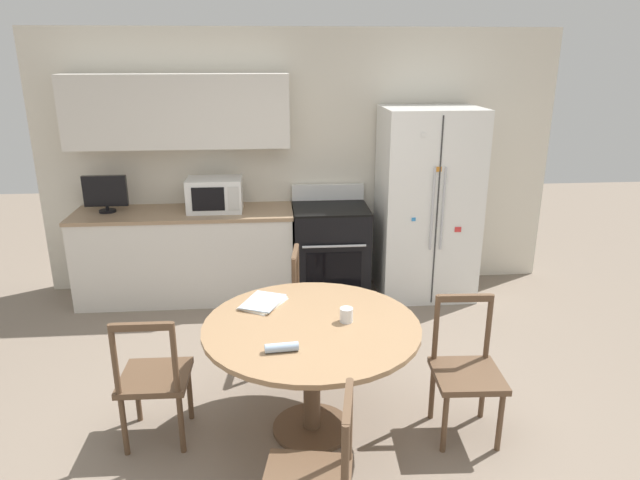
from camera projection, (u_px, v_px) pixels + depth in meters
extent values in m
plane|color=gray|center=(323.00, 433.00, 3.73)|extent=(14.00, 14.00, 0.00)
cube|color=silver|center=(300.00, 162.00, 5.83)|extent=(5.20, 0.10, 2.60)
cube|color=silver|center=(178.00, 111.00, 5.36)|extent=(2.09, 0.34, 0.68)
cube|color=silver|center=(187.00, 257.00, 5.67)|extent=(2.09, 0.62, 0.86)
cube|color=#997A5B|center=(183.00, 213.00, 5.53)|extent=(2.12, 0.64, 0.03)
cube|color=white|center=(427.00, 204.00, 5.64)|extent=(0.93, 0.71, 1.88)
cube|color=#333333|center=(437.00, 214.00, 5.30)|extent=(0.01, 0.01, 1.80)
cylinder|color=silver|center=(432.00, 209.00, 5.27)|extent=(0.02, 0.02, 0.79)
cylinder|color=silver|center=(443.00, 209.00, 5.27)|extent=(0.02, 0.02, 0.79)
cube|color=orange|center=(439.00, 169.00, 5.16)|extent=(0.06, 0.01, 0.04)
cube|color=red|center=(458.00, 230.00, 5.36)|extent=(0.06, 0.01, 0.05)
cube|color=white|center=(424.00, 135.00, 5.05)|extent=(0.05, 0.01, 0.04)
cube|color=#338CD8|center=(414.00, 219.00, 5.29)|extent=(0.04, 0.02, 0.03)
cube|color=black|center=(330.00, 252.00, 5.75)|extent=(0.74, 0.64, 0.90)
cube|color=black|center=(334.00, 272.00, 5.47)|extent=(0.53, 0.01, 0.40)
cylinder|color=silver|center=(334.00, 246.00, 5.36)|extent=(0.60, 0.02, 0.02)
cube|color=black|center=(331.00, 208.00, 5.60)|extent=(0.74, 0.64, 0.02)
cube|color=white|center=(328.00, 192.00, 5.85)|extent=(0.74, 0.06, 0.16)
cube|color=white|center=(215.00, 195.00, 5.50)|extent=(0.52, 0.35, 0.32)
cube|color=black|center=(208.00, 199.00, 5.33)|extent=(0.30, 0.01, 0.22)
cube|color=silver|center=(233.00, 199.00, 5.35)|extent=(0.10, 0.01, 0.23)
cylinder|color=black|center=(108.00, 211.00, 5.50)|extent=(0.16, 0.16, 0.02)
cylinder|color=black|center=(107.00, 208.00, 5.49)|extent=(0.03, 0.03, 0.04)
cube|color=black|center=(105.00, 191.00, 5.44)|extent=(0.41, 0.05, 0.30)
cylinder|color=#997551|center=(312.00, 327.00, 3.53)|extent=(1.36, 1.36, 0.03)
cylinder|color=brown|center=(312.00, 379.00, 3.65)|extent=(0.11, 0.11, 0.71)
cylinder|color=brown|center=(312.00, 427.00, 3.77)|extent=(0.52, 0.52, 0.03)
cylinder|color=brown|center=(345.00, 469.00, 2.44)|extent=(0.04, 0.04, 0.45)
cylinder|color=brown|center=(349.00, 420.00, 2.77)|extent=(0.04, 0.04, 0.45)
cube|color=brown|center=(348.00, 405.00, 2.54)|extent=(0.10, 0.35, 0.04)
cube|color=brown|center=(155.00, 377.00, 3.58)|extent=(0.43, 0.43, 0.04)
cylinder|color=brown|center=(137.00, 394.00, 3.80)|extent=(0.04, 0.04, 0.41)
cylinder|color=brown|center=(190.00, 392.00, 3.82)|extent=(0.04, 0.04, 0.41)
cylinder|color=brown|center=(124.00, 426.00, 3.47)|extent=(0.04, 0.04, 0.41)
cylinder|color=brown|center=(181.00, 424.00, 3.50)|extent=(0.04, 0.04, 0.41)
cylinder|color=brown|center=(115.00, 359.00, 3.31)|extent=(0.04, 0.04, 0.45)
cylinder|color=brown|center=(175.00, 357.00, 3.33)|extent=(0.04, 0.04, 0.45)
cube|color=brown|center=(141.00, 327.00, 3.26)|extent=(0.34, 0.04, 0.04)
cube|color=brown|center=(467.00, 375.00, 3.60)|extent=(0.44, 0.44, 0.04)
cylinder|color=brown|center=(500.00, 422.00, 3.51)|extent=(0.04, 0.04, 0.41)
cylinder|color=brown|center=(445.00, 423.00, 3.50)|extent=(0.04, 0.04, 0.41)
cylinder|color=brown|center=(483.00, 390.00, 3.84)|extent=(0.04, 0.04, 0.41)
cylinder|color=brown|center=(432.00, 391.00, 3.83)|extent=(0.04, 0.04, 0.41)
cylinder|color=brown|center=(489.00, 326.00, 3.71)|extent=(0.04, 0.04, 0.45)
cylinder|color=brown|center=(436.00, 327.00, 3.69)|extent=(0.04, 0.04, 0.45)
cube|color=brown|center=(465.00, 298.00, 3.63)|extent=(0.35, 0.05, 0.04)
cube|color=brown|center=(319.00, 306.00, 4.57)|extent=(0.47, 0.47, 0.04)
cylinder|color=brown|center=(341.00, 322.00, 4.80)|extent=(0.04, 0.04, 0.41)
cylinder|color=brown|center=(341.00, 342.00, 4.47)|extent=(0.04, 0.04, 0.41)
cylinder|color=brown|center=(300.00, 322.00, 4.81)|extent=(0.04, 0.04, 0.41)
cylinder|color=brown|center=(297.00, 342.00, 4.48)|extent=(0.04, 0.04, 0.41)
cylinder|color=brown|center=(297.00, 270.00, 4.66)|extent=(0.04, 0.04, 0.45)
cylinder|color=brown|center=(294.00, 286.00, 4.33)|extent=(0.04, 0.04, 0.45)
cube|color=brown|center=(295.00, 253.00, 4.43)|extent=(0.07, 0.35, 0.04)
cylinder|color=silver|center=(346.00, 315.00, 3.55)|extent=(0.08, 0.08, 0.09)
cylinder|color=beige|center=(346.00, 318.00, 3.56)|extent=(0.07, 0.07, 0.05)
cylinder|color=#A3BCDB|center=(282.00, 347.00, 3.20)|extent=(0.19, 0.07, 0.05)
cube|color=white|center=(263.00, 304.00, 3.81)|extent=(0.35, 0.37, 0.01)
cube|color=beige|center=(263.00, 303.00, 3.81)|extent=(0.34, 0.37, 0.01)
cube|color=silver|center=(263.00, 301.00, 3.80)|extent=(0.32, 0.36, 0.01)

